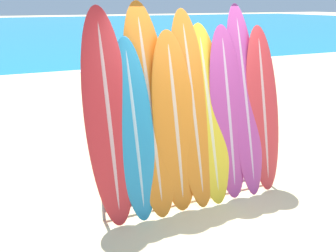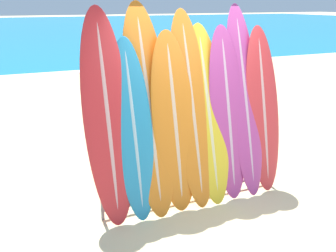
% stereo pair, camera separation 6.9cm
% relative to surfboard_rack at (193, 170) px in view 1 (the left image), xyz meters
% --- Properties ---
extents(ground_plane, '(160.00, 160.00, 0.00)m').
position_rel_surfboard_rack_xyz_m(ground_plane, '(0.35, -0.40, -0.44)').
color(ground_plane, beige).
extents(ocean_water, '(120.00, 60.00, 0.01)m').
position_rel_surfboard_rack_xyz_m(ocean_water, '(0.35, 40.14, -0.44)').
color(ocean_water, teal).
rests_on(ocean_water, ground_plane).
extents(surfboard_rack, '(2.51, 0.04, 0.80)m').
position_rel_surfboard_rack_xyz_m(surfboard_rack, '(0.00, 0.00, 0.00)').
color(surfboard_rack, slate).
rests_on(surfboard_rack, ground_plane).
extents(surfboard_slot_0, '(0.57, 0.69, 2.53)m').
position_rel_surfboard_rack_xyz_m(surfboard_slot_0, '(-1.09, 0.09, 0.83)').
color(surfboard_slot_0, red).
rests_on(surfboard_slot_0, ground_plane).
extents(surfboard_slot_1, '(0.49, 0.65, 2.18)m').
position_rel_surfboard_rack_xyz_m(surfboard_slot_1, '(-0.79, 0.04, 0.65)').
color(surfboard_slot_1, teal).
rests_on(surfboard_slot_1, ground_plane).
extents(surfboard_slot_2, '(0.59, 0.87, 2.58)m').
position_rel_surfboard_rack_xyz_m(surfboard_slot_2, '(-0.55, 0.14, 0.85)').
color(surfboard_slot_2, orange).
rests_on(surfboard_slot_2, ground_plane).
extents(surfboard_slot_3, '(0.59, 0.61, 2.24)m').
position_rel_surfboard_rack_xyz_m(surfboard_slot_3, '(-0.25, 0.04, 0.68)').
color(surfboard_slot_3, orange).
rests_on(surfboard_slot_3, ground_plane).
extents(surfboard_slot_4, '(0.53, 0.81, 2.49)m').
position_rel_surfboard_rack_xyz_m(surfboard_slot_4, '(0.02, 0.10, 0.81)').
color(surfboard_slot_4, orange).
rests_on(surfboard_slot_4, ground_plane).
extents(surfboard_slot_5, '(0.55, 0.77, 2.31)m').
position_rel_surfboard_rack_xyz_m(surfboard_slot_5, '(0.25, 0.08, 0.72)').
color(surfboard_slot_5, yellow).
rests_on(surfboard_slot_5, ground_plane).
extents(surfboard_slot_6, '(0.53, 0.61, 2.28)m').
position_rel_surfboard_rack_xyz_m(surfboard_slot_6, '(0.54, 0.05, 0.70)').
color(surfboard_slot_6, '#B23D8E').
rests_on(surfboard_slot_6, ground_plane).
extents(surfboard_slot_7, '(0.48, 0.80, 2.55)m').
position_rel_surfboard_rack_xyz_m(surfboard_slot_7, '(0.83, 0.10, 0.84)').
color(surfboard_slot_7, '#B23D8E').
rests_on(surfboard_slot_7, ground_plane).
extents(surfboard_slot_8, '(0.52, 0.58, 2.26)m').
position_rel_surfboard_rack_xyz_m(surfboard_slot_8, '(1.10, 0.05, 0.69)').
color(surfboard_slot_8, red).
rests_on(surfboard_slot_8, ground_plane).
extents(person_near_water, '(0.29, 0.30, 1.76)m').
position_rel_surfboard_rack_xyz_m(person_near_water, '(1.64, 6.18, 0.53)').
color(person_near_water, tan).
rests_on(person_near_water, ground_plane).
extents(person_mid_beach, '(0.21, 0.26, 1.57)m').
position_rel_surfboard_rack_xyz_m(person_mid_beach, '(0.93, 8.99, 0.42)').
color(person_mid_beach, '#A87A5B').
rests_on(person_mid_beach, ground_plane).
extents(person_far_left, '(0.21, 0.26, 1.57)m').
position_rel_surfboard_rack_xyz_m(person_far_left, '(2.40, 8.30, 0.42)').
color(person_far_left, tan).
rests_on(person_far_left, ground_plane).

